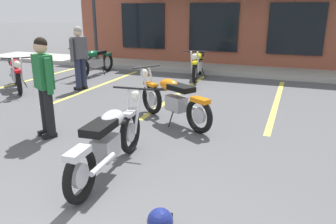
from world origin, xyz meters
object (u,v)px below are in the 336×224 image
object	(u,v)px
motorcycle_green_cafe_racer	(16,73)
person_in_black_shirt	(44,82)
motorcycle_silver_naked	(198,64)
helmet_on_pavement	(160,221)
motorcycle_foreground_classic	(109,140)
person_in_shorts_foreground	(79,54)
motorcycle_red_sportbike	(95,61)
motorcycle_black_cruiser	(173,99)

from	to	relation	value
motorcycle_green_cafe_racer	person_in_black_shirt	xyz separation A→B (m)	(3.16, -2.53, 0.49)
motorcycle_silver_naked	motorcycle_green_cafe_racer	world-z (taller)	same
motorcycle_silver_naked	helmet_on_pavement	distance (m)	7.65
motorcycle_foreground_classic	motorcycle_silver_naked	size ratio (longest dim) A/B	1.01
person_in_black_shirt	helmet_on_pavement	bearing A→B (deg)	-32.19
person_in_black_shirt	person_in_shorts_foreground	xyz separation A→B (m)	(-1.53, 3.15, 0.00)
motorcycle_red_sportbike	person_in_shorts_foreground	bearing A→B (deg)	-68.10
motorcycle_silver_naked	person_in_shorts_foreground	distance (m)	3.61
motorcycle_foreground_classic	motorcycle_red_sportbike	distance (m)	7.05
motorcycle_silver_naked	person_in_black_shirt	bearing A→B (deg)	-99.98
motorcycle_foreground_classic	person_in_black_shirt	size ratio (longest dim) A/B	1.26
person_in_black_shirt	motorcycle_silver_naked	bearing A→B (deg)	80.02
motorcycle_red_sportbike	motorcycle_green_cafe_racer	world-z (taller)	same
person_in_shorts_foreground	helmet_on_pavement	world-z (taller)	person_in_shorts_foreground
motorcycle_green_cafe_racer	person_in_shorts_foreground	size ratio (longest dim) A/B	1.02
person_in_black_shirt	person_in_shorts_foreground	bearing A→B (deg)	115.89
motorcycle_green_cafe_racer	person_in_shorts_foreground	bearing A→B (deg)	20.57
person_in_shorts_foreground	motorcycle_green_cafe_racer	bearing A→B (deg)	-159.43
motorcycle_foreground_classic	motorcycle_silver_naked	distance (m)	6.52
motorcycle_red_sportbike	person_in_black_shirt	distance (m)	5.53
motorcycle_black_cruiser	helmet_on_pavement	bearing A→B (deg)	-71.79
motorcycle_silver_naked	person_in_black_shirt	world-z (taller)	person_in_black_shirt
motorcycle_red_sportbike	helmet_on_pavement	size ratio (longest dim) A/B	8.10
motorcycle_green_cafe_racer	motorcycle_foreground_classic	bearing A→B (deg)	-34.63
motorcycle_foreground_classic	motorcycle_red_sportbike	size ratio (longest dim) A/B	1.00
motorcycle_red_sportbike	person_in_black_shirt	bearing A→B (deg)	-65.57
helmet_on_pavement	person_in_black_shirt	bearing A→B (deg)	147.81
motorcycle_black_cruiser	helmet_on_pavement	xyz separation A→B (m)	(1.05, -3.21, -0.33)
person_in_black_shirt	motorcycle_black_cruiser	bearing A→B (deg)	39.83
motorcycle_red_sportbike	motorcycle_silver_naked	bearing A→B (deg)	11.27
motorcycle_foreground_classic	person_in_shorts_foreground	size ratio (longest dim) A/B	1.26
motorcycle_black_cruiser	helmet_on_pavement	size ratio (longest dim) A/B	7.18
motorcycle_foreground_classic	motorcycle_silver_naked	xyz separation A→B (m)	(-0.69, 6.48, 0.00)
motorcycle_foreground_classic	motorcycle_green_cafe_racer	distance (m)	5.89
motorcycle_black_cruiser	person_in_shorts_foreground	xyz separation A→B (m)	(-3.26, 1.70, 0.49)
person_in_black_shirt	helmet_on_pavement	world-z (taller)	person_in_black_shirt
motorcycle_green_cafe_racer	helmet_on_pavement	world-z (taller)	motorcycle_green_cafe_racer
motorcycle_red_sportbike	person_in_shorts_foreground	xyz separation A→B (m)	(0.75, -1.87, 0.49)
motorcycle_red_sportbike	person_in_shorts_foreground	size ratio (longest dim) A/B	1.26
motorcycle_red_sportbike	motorcycle_black_cruiser	bearing A→B (deg)	-41.63
motorcycle_foreground_classic	person_in_black_shirt	world-z (taller)	person_in_black_shirt
motorcycle_red_sportbike	person_in_shorts_foreground	distance (m)	2.08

